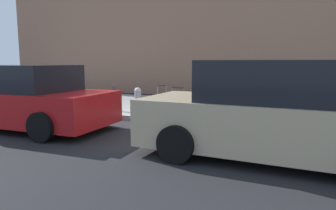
# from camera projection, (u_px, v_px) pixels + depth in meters

# --- Properties ---
(ground_plane) EXTENTS (40.00, 40.00, 0.00)m
(ground_plane) POSITION_uv_depth(u_px,v_px,m) (117.00, 120.00, 8.89)
(ground_plane) COLOR black
(sidewalk_curb) EXTENTS (18.00, 5.00, 0.14)m
(sidewalk_curb) POSITION_uv_depth(u_px,v_px,m) (156.00, 106.00, 11.13)
(sidewalk_curb) COLOR gray
(sidewalk_curb) RESTS_ON ground_plane
(suitcase_black_0) EXTENTS (0.44, 0.29, 0.83)m
(suitcase_black_0) POSITION_uv_depth(u_px,v_px,m) (276.00, 111.00, 7.75)
(suitcase_black_0) COLOR black
(suitcase_black_0) RESTS_ON sidewalk_curb
(suitcase_navy_1) EXTENTS (0.39, 0.22, 0.75)m
(suitcase_navy_1) POSITION_uv_depth(u_px,v_px,m) (255.00, 111.00, 8.01)
(suitcase_navy_1) COLOR navy
(suitcase_navy_1) RESTS_ON sidewalk_curb
(suitcase_silver_2) EXTENTS (0.44, 0.23, 0.60)m
(suitcase_silver_2) POSITION_uv_depth(u_px,v_px,m) (235.00, 109.00, 8.18)
(suitcase_silver_2) COLOR #9EA0A8
(suitcase_silver_2) RESTS_ON sidewalk_curb
(suitcase_maroon_3) EXTENTS (0.51, 0.27, 0.92)m
(suitcase_maroon_3) POSITION_uv_depth(u_px,v_px,m) (215.00, 106.00, 8.43)
(suitcase_maroon_3) COLOR maroon
(suitcase_maroon_3) RESTS_ON sidewalk_curb
(suitcase_red_4) EXTENTS (0.48, 0.24, 0.58)m
(suitcase_red_4) POSITION_uv_depth(u_px,v_px,m) (194.00, 107.00, 8.66)
(suitcase_red_4) COLOR red
(suitcase_red_4) RESTS_ON sidewalk_curb
(suitcase_teal_5) EXTENTS (0.43, 0.28, 0.79)m
(suitcase_teal_5) POSITION_uv_depth(u_px,v_px,m) (178.00, 104.00, 8.99)
(suitcase_teal_5) COLOR #0F606B
(suitcase_teal_5) RESTS_ON sidewalk_curb
(suitcase_olive_6) EXTENTS (0.35, 0.19, 0.85)m
(suitcase_olive_6) POSITION_uv_depth(u_px,v_px,m) (162.00, 104.00, 9.13)
(suitcase_olive_6) COLOR #59601E
(suitcase_olive_6) RESTS_ON sidewalk_curb
(fire_hydrant) EXTENTS (0.39, 0.21, 0.75)m
(fire_hydrant) POSITION_uv_depth(u_px,v_px,m) (138.00, 99.00, 9.47)
(fire_hydrant) COLOR #99999E
(fire_hydrant) RESTS_ON sidewalk_curb
(bollard_post) EXTENTS (0.12, 0.12, 0.78)m
(bollard_post) POSITION_uv_depth(u_px,v_px,m) (114.00, 98.00, 9.65)
(bollard_post) COLOR #333338
(bollard_post) RESTS_ON sidewalk_curb
(parking_meter) EXTENTS (0.12, 0.09, 1.27)m
(parking_meter) POSITION_uv_depth(u_px,v_px,m) (314.00, 90.00, 7.60)
(parking_meter) COLOR slate
(parking_meter) RESTS_ON sidewalk_curb
(parked_car_beige_0) EXTENTS (4.65, 2.12, 1.69)m
(parked_car_beige_0) POSITION_uv_depth(u_px,v_px,m) (275.00, 114.00, 5.22)
(parked_car_beige_0) COLOR tan
(parked_car_beige_0) RESTS_ON ground_plane
(parked_car_red_1) EXTENTS (4.47, 2.30, 1.59)m
(parked_car_red_1) POSITION_uv_depth(u_px,v_px,m) (27.00, 99.00, 7.67)
(parked_car_red_1) COLOR #AD1619
(parked_car_red_1) RESTS_ON ground_plane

